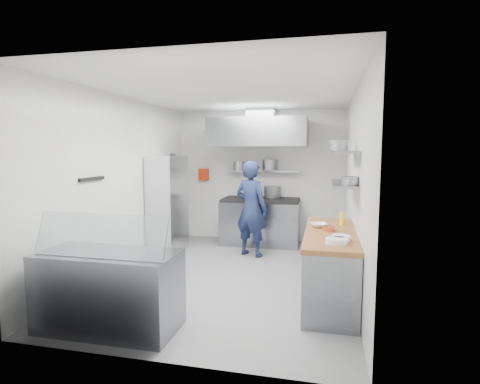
% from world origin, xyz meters
% --- Properties ---
extents(floor, '(5.00, 5.00, 0.00)m').
position_xyz_m(floor, '(0.00, 0.00, 0.00)').
color(floor, slate).
rests_on(floor, ground).
extents(ceiling, '(5.00, 5.00, 0.00)m').
position_xyz_m(ceiling, '(0.00, 0.00, 2.80)').
color(ceiling, silver).
rests_on(ceiling, wall_back).
extents(wall_back, '(3.60, 2.80, 0.02)m').
position_xyz_m(wall_back, '(0.00, 2.50, 1.40)').
color(wall_back, white).
rests_on(wall_back, floor).
extents(wall_front, '(3.60, 2.80, 0.02)m').
position_xyz_m(wall_front, '(0.00, -2.50, 1.40)').
color(wall_front, white).
rests_on(wall_front, floor).
extents(wall_left, '(2.80, 5.00, 0.02)m').
position_xyz_m(wall_left, '(-1.80, 0.00, 1.40)').
color(wall_left, white).
rests_on(wall_left, floor).
extents(wall_right, '(2.80, 5.00, 0.02)m').
position_xyz_m(wall_right, '(1.80, 0.00, 1.40)').
color(wall_right, white).
rests_on(wall_right, floor).
extents(gas_range, '(1.60, 0.80, 0.90)m').
position_xyz_m(gas_range, '(0.10, 2.10, 0.45)').
color(gas_range, gray).
rests_on(gas_range, floor).
extents(cooktop, '(1.57, 0.78, 0.06)m').
position_xyz_m(cooktop, '(0.10, 2.10, 0.93)').
color(cooktop, black).
rests_on(cooktop, gas_range).
extents(stock_pot_left, '(0.30, 0.30, 0.20)m').
position_xyz_m(stock_pot_left, '(-0.22, 2.47, 1.06)').
color(stock_pot_left, slate).
rests_on(stock_pot_left, cooktop).
extents(stock_pot_mid, '(0.34, 0.34, 0.24)m').
position_xyz_m(stock_pot_mid, '(0.30, 2.34, 1.08)').
color(stock_pot_mid, slate).
rests_on(stock_pot_mid, cooktop).
extents(over_range_shelf, '(1.60, 0.30, 0.04)m').
position_xyz_m(over_range_shelf, '(0.10, 2.34, 1.52)').
color(over_range_shelf, gray).
rests_on(over_range_shelf, wall_back).
extents(shelf_pot_a, '(0.24, 0.24, 0.18)m').
position_xyz_m(shelf_pot_a, '(-0.39, 2.21, 1.63)').
color(shelf_pot_a, slate).
rests_on(shelf_pot_a, over_range_shelf).
extents(shelf_pot_b, '(0.30, 0.30, 0.22)m').
position_xyz_m(shelf_pot_b, '(0.25, 2.35, 1.65)').
color(shelf_pot_b, slate).
rests_on(shelf_pot_b, over_range_shelf).
extents(extractor_hood, '(1.90, 1.15, 0.55)m').
position_xyz_m(extractor_hood, '(0.10, 1.93, 2.30)').
color(extractor_hood, gray).
rests_on(extractor_hood, wall_back).
extents(hood_duct, '(0.55, 0.55, 0.24)m').
position_xyz_m(hood_duct, '(0.10, 2.15, 2.68)').
color(hood_duct, slate).
rests_on(hood_duct, extractor_hood).
extents(red_firebox, '(0.22, 0.10, 0.26)m').
position_xyz_m(red_firebox, '(-1.25, 2.44, 1.42)').
color(red_firebox, red).
rests_on(red_firebox, wall_back).
extents(chef, '(0.75, 0.62, 1.76)m').
position_xyz_m(chef, '(0.08, 1.19, 0.88)').
color(chef, '#151F40').
rests_on(chef, floor).
extents(wire_rack, '(0.50, 0.90, 1.85)m').
position_xyz_m(wire_rack, '(-1.53, 1.09, 0.93)').
color(wire_rack, silver).
rests_on(wire_rack, floor).
extents(rack_bin_a, '(0.17, 0.21, 0.19)m').
position_xyz_m(rack_bin_a, '(-1.53, 1.08, 0.80)').
color(rack_bin_a, white).
rests_on(rack_bin_a, wire_rack).
extents(rack_bin_b, '(0.13, 0.17, 0.15)m').
position_xyz_m(rack_bin_b, '(-1.53, 1.32, 1.30)').
color(rack_bin_b, yellow).
rests_on(rack_bin_b, wire_rack).
extents(rack_jar, '(0.11, 0.11, 0.18)m').
position_xyz_m(rack_jar, '(-1.48, 1.27, 1.80)').
color(rack_jar, black).
rests_on(rack_jar, wire_rack).
extents(knife_strip, '(0.04, 0.55, 0.05)m').
position_xyz_m(knife_strip, '(-1.78, -0.90, 1.55)').
color(knife_strip, black).
rests_on(knife_strip, wall_left).
extents(prep_counter_base, '(0.62, 2.00, 0.84)m').
position_xyz_m(prep_counter_base, '(1.48, -0.60, 0.42)').
color(prep_counter_base, gray).
rests_on(prep_counter_base, floor).
extents(prep_counter_top, '(0.65, 2.04, 0.06)m').
position_xyz_m(prep_counter_top, '(1.48, -0.60, 0.87)').
color(prep_counter_top, brown).
rests_on(prep_counter_top, prep_counter_base).
extents(plate_stack_a, '(0.25, 0.25, 0.06)m').
position_xyz_m(plate_stack_a, '(1.53, -1.26, 0.93)').
color(plate_stack_a, white).
rests_on(plate_stack_a, prep_counter_top).
extents(plate_stack_b, '(0.21, 0.21, 0.06)m').
position_xyz_m(plate_stack_b, '(1.59, -1.10, 0.93)').
color(plate_stack_b, white).
rests_on(plate_stack_b, prep_counter_top).
extents(copper_pan, '(0.16, 0.16, 0.06)m').
position_xyz_m(copper_pan, '(1.45, -0.58, 0.93)').
color(copper_pan, '#D7663C').
rests_on(copper_pan, prep_counter_top).
extents(squeeze_bottle, '(0.07, 0.07, 0.18)m').
position_xyz_m(squeeze_bottle, '(1.64, -0.15, 0.99)').
color(squeeze_bottle, yellow).
rests_on(squeeze_bottle, prep_counter_top).
extents(mixing_bowl, '(0.30, 0.30, 0.06)m').
position_xyz_m(mixing_bowl, '(1.32, -0.36, 0.93)').
color(mixing_bowl, white).
rests_on(mixing_bowl, prep_counter_top).
extents(wall_shelf_lower, '(0.30, 1.30, 0.04)m').
position_xyz_m(wall_shelf_lower, '(1.64, -0.30, 1.50)').
color(wall_shelf_lower, gray).
rests_on(wall_shelf_lower, wall_right).
extents(wall_shelf_upper, '(0.30, 1.30, 0.04)m').
position_xyz_m(wall_shelf_upper, '(1.64, -0.30, 1.92)').
color(wall_shelf_upper, gray).
rests_on(wall_shelf_upper, wall_right).
extents(shelf_pot_c, '(0.23, 0.23, 0.10)m').
position_xyz_m(shelf_pot_c, '(1.70, -0.69, 1.57)').
color(shelf_pot_c, slate).
rests_on(shelf_pot_c, wall_shelf_lower).
extents(shelf_pot_d, '(0.26, 0.26, 0.14)m').
position_xyz_m(shelf_pot_d, '(1.57, -0.15, 2.01)').
color(shelf_pot_d, slate).
rests_on(shelf_pot_d, wall_shelf_upper).
extents(display_case, '(1.50, 0.70, 0.85)m').
position_xyz_m(display_case, '(-0.87, -2.00, 0.42)').
color(display_case, gray).
rests_on(display_case, floor).
extents(display_glass, '(1.47, 0.19, 0.42)m').
position_xyz_m(display_glass, '(-0.87, -2.12, 1.07)').
color(display_glass, silver).
rests_on(display_glass, display_case).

